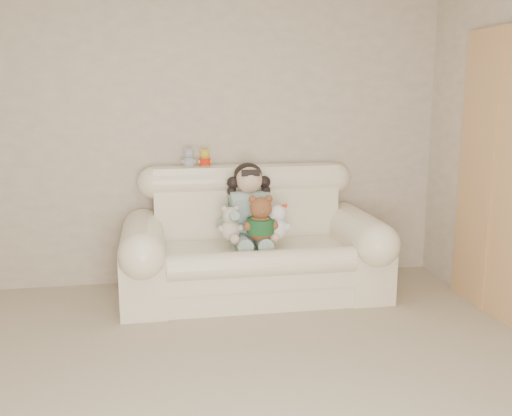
# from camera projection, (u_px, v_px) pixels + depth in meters

# --- Properties ---
(wall_back) EXTENTS (4.50, 0.00, 4.50)m
(wall_back) POSITION_uv_depth(u_px,v_px,m) (183.00, 133.00, 4.90)
(wall_back) COLOR tan
(wall_back) RESTS_ON ground
(sofa) EXTENTS (2.10, 0.95, 1.03)m
(sofa) POSITION_uv_depth(u_px,v_px,m) (254.00, 234.00, 4.66)
(sofa) COLOR beige
(sofa) RESTS_ON floor
(door_panel) EXTENTS (0.06, 0.90, 2.10)m
(door_panel) POSITION_uv_depth(u_px,v_px,m) (495.00, 173.00, 4.27)
(door_panel) COLOR tan
(door_panel) RESTS_ON floor
(seated_child) EXTENTS (0.45, 0.53, 0.67)m
(seated_child) POSITION_uv_depth(u_px,v_px,m) (249.00, 203.00, 4.69)
(seated_child) COLOR #2D6757
(seated_child) RESTS_ON sofa
(brown_teddy) EXTENTS (0.32, 0.27, 0.43)m
(brown_teddy) POSITION_uv_depth(u_px,v_px,m) (261.00, 214.00, 4.47)
(brown_teddy) COLOR brown
(brown_teddy) RESTS_ON sofa
(white_cat) EXTENTS (0.25, 0.21, 0.34)m
(white_cat) POSITION_uv_depth(u_px,v_px,m) (277.00, 218.00, 4.53)
(white_cat) COLOR silver
(white_cat) RESTS_ON sofa
(cream_teddy) EXTENTS (0.25, 0.22, 0.32)m
(cream_teddy) POSITION_uv_depth(u_px,v_px,m) (230.00, 220.00, 4.51)
(cream_teddy) COLOR beige
(cream_teddy) RESTS_ON sofa
(yellow_mini_bear) EXTENTS (0.14, 0.11, 0.19)m
(yellow_mini_bear) POSITION_uv_depth(u_px,v_px,m) (205.00, 157.00, 4.84)
(yellow_mini_bear) COLOR yellow
(yellow_mini_bear) RESTS_ON sofa
(grey_mini_plush) EXTENTS (0.16, 0.15, 0.21)m
(grey_mini_plush) POSITION_uv_depth(u_px,v_px,m) (189.00, 156.00, 4.81)
(grey_mini_plush) COLOR #ACACB3
(grey_mini_plush) RESTS_ON sofa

